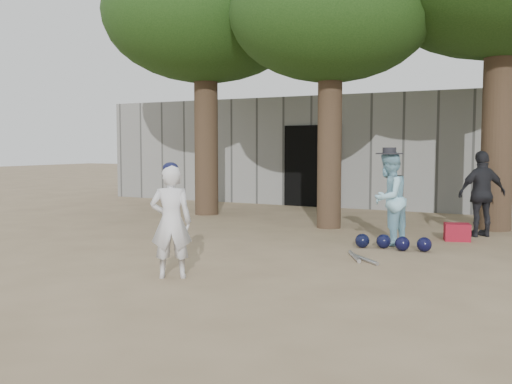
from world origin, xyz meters
The scene contains 8 objects.
ground centered at (0.00, 0.00, 0.00)m, with size 70.00×70.00×0.00m, color #937C5E.
boy_player centered at (0.37, -0.85, 0.70)m, with size 0.51×0.34×1.40m, color silver.
spectator_blue centered at (2.17, 2.75, 0.77)m, with size 0.75×0.59×1.55m, color #93CDE3.
spectator_dark centered at (3.45, 4.40, 0.78)m, with size 0.91×0.38×1.56m, color black.
red_bag centered at (3.13, 3.72, 0.15)m, with size 0.42×0.32×0.30m, color maroon.
back_building centered at (0.00, 10.33, 1.50)m, with size 16.00×5.24×3.00m.
helmet_row centered at (2.35, 2.34, 0.12)m, with size 1.19×0.33×0.23m.
bat_pile centered at (2.11, 1.33, 0.03)m, with size 0.66×0.72×0.06m.
Camera 1 is at (4.51, -6.59, 1.64)m, focal length 40.00 mm.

